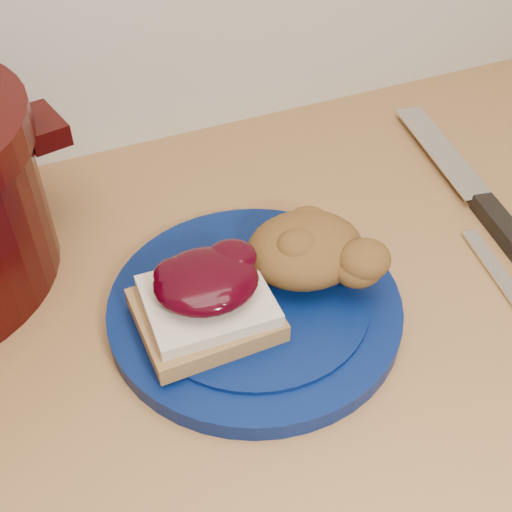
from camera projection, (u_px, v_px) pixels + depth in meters
name	position (u px, v px, depth m)	size (l,w,h in m)	color
plate	(255.00, 307.00, 0.58)	(0.26, 0.26, 0.02)	#05154A
sandwich	(206.00, 299.00, 0.53)	(0.11, 0.10, 0.06)	olive
stuffing_mound	(305.00, 249.00, 0.57)	(0.11, 0.09, 0.05)	brown
chef_knife	(488.00, 209.00, 0.68)	(0.09, 0.32, 0.02)	black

